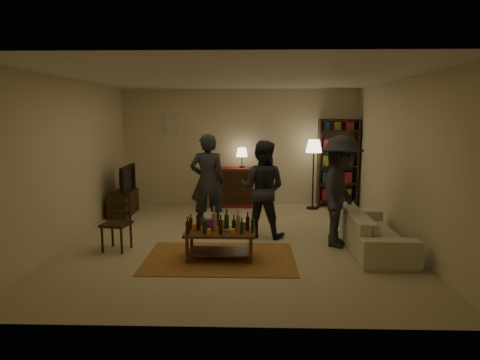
{
  "coord_description": "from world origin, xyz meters",
  "views": [
    {
      "loc": [
        0.28,
        -7.02,
        2.12
      ],
      "look_at": [
        0.08,
        0.1,
        1.02
      ],
      "focal_mm": 32.0,
      "sensor_mm": 36.0,
      "label": 1
    }
  ],
  "objects_px": {
    "bookshelf": "(338,162)",
    "dresser": "(231,186)",
    "coffee_table": "(220,233)",
    "person_right": "(262,189)",
    "dining_chair": "(118,220)",
    "floor_lamp": "(314,151)",
    "person_by_sofa": "(340,191)",
    "tv_stand": "(123,197)",
    "person_left": "(208,182)",
    "sofa": "(373,230)"
  },
  "relations": [
    {
      "from": "floor_lamp",
      "to": "person_by_sofa",
      "type": "distance_m",
      "value": 2.8
    },
    {
      "from": "person_left",
      "to": "dresser",
      "type": "bearing_deg",
      "value": -103.05
    },
    {
      "from": "tv_stand",
      "to": "person_right",
      "type": "height_order",
      "value": "person_right"
    },
    {
      "from": "floor_lamp",
      "to": "person_by_sofa",
      "type": "relative_size",
      "value": 0.87
    },
    {
      "from": "tv_stand",
      "to": "person_left",
      "type": "distance_m",
      "value": 2.24
    },
    {
      "from": "dining_chair",
      "to": "person_right",
      "type": "height_order",
      "value": "person_right"
    },
    {
      "from": "dining_chair",
      "to": "sofa",
      "type": "xyz_separation_m",
      "value": [
        4.02,
        0.14,
        -0.17
      ]
    },
    {
      "from": "tv_stand",
      "to": "person_right",
      "type": "xyz_separation_m",
      "value": [
        2.91,
        -1.52,
        0.46
      ]
    },
    {
      "from": "sofa",
      "to": "person_by_sofa",
      "type": "bearing_deg",
      "value": 73.23
    },
    {
      "from": "coffee_table",
      "to": "floor_lamp",
      "type": "bearing_deg",
      "value": 61.99
    },
    {
      "from": "person_by_sofa",
      "to": "person_left",
      "type": "bearing_deg",
      "value": 90.02
    },
    {
      "from": "coffee_table",
      "to": "tv_stand",
      "type": "height_order",
      "value": "tv_stand"
    },
    {
      "from": "floor_lamp",
      "to": "coffee_table",
      "type": "bearing_deg",
      "value": -118.01
    },
    {
      "from": "bookshelf",
      "to": "person_left",
      "type": "bearing_deg",
      "value": -143.91
    },
    {
      "from": "coffee_table",
      "to": "person_left",
      "type": "distance_m",
      "value": 1.8
    },
    {
      "from": "dining_chair",
      "to": "floor_lamp",
      "type": "distance_m",
      "value": 4.71
    },
    {
      "from": "dresser",
      "to": "floor_lamp",
      "type": "bearing_deg",
      "value": -6.11
    },
    {
      "from": "sofa",
      "to": "person_right",
      "type": "relative_size",
      "value": 1.24
    },
    {
      "from": "bookshelf",
      "to": "sofa",
      "type": "bearing_deg",
      "value": -90.82
    },
    {
      "from": "coffee_table",
      "to": "sofa",
      "type": "distance_m",
      "value": 2.45
    },
    {
      "from": "floor_lamp",
      "to": "sofa",
      "type": "xyz_separation_m",
      "value": [
        0.54,
        -2.92,
        -1.01
      ]
    },
    {
      "from": "person_left",
      "to": "floor_lamp",
      "type": "bearing_deg",
      "value": -144.29
    },
    {
      "from": "dresser",
      "to": "person_right",
      "type": "distance_m",
      "value": 2.55
    },
    {
      "from": "coffee_table",
      "to": "dresser",
      "type": "bearing_deg",
      "value": 90.13
    },
    {
      "from": "person_left",
      "to": "person_by_sofa",
      "type": "distance_m",
      "value": 2.45
    },
    {
      "from": "dresser",
      "to": "bookshelf",
      "type": "xyz_separation_m",
      "value": [
        2.44,
        0.07,
        0.56
      ]
    },
    {
      "from": "floor_lamp",
      "to": "sofa",
      "type": "height_order",
      "value": "floor_lamp"
    },
    {
      "from": "dresser",
      "to": "person_by_sofa",
      "type": "relative_size",
      "value": 0.76
    },
    {
      "from": "dresser",
      "to": "floor_lamp",
      "type": "relative_size",
      "value": 0.87
    },
    {
      "from": "tv_stand",
      "to": "dresser",
      "type": "xyz_separation_m",
      "value": [
        2.25,
        0.91,
        0.09
      ]
    },
    {
      "from": "bookshelf",
      "to": "dresser",
      "type": "bearing_deg",
      "value": -178.43
    },
    {
      "from": "coffee_table",
      "to": "dresser",
      "type": "height_order",
      "value": "dresser"
    },
    {
      "from": "dresser",
      "to": "person_left",
      "type": "relative_size",
      "value": 0.77
    },
    {
      "from": "tv_stand",
      "to": "person_right",
      "type": "bearing_deg",
      "value": -27.63
    },
    {
      "from": "coffee_table",
      "to": "sofa",
      "type": "bearing_deg",
      "value": 12.8
    },
    {
      "from": "tv_stand",
      "to": "dining_chair",
      "type": "bearing_deg",
      "value": -75.13
    },
    {
      "from": "sofa",
      "to": "dining_chair",
      "type": "bearing_deg",
      "value": 92.03
    },
    {
      "from": "person_by_sofa",
      "to": "bookshelf",
      "type": "bearing_deg",
      "value": 13.95
    },
    {
      "from": "dresser",
      "to": "floor_lamp",
      "type": "height_order",
      "value": "floor_lamp"
    },
    {
      "from": "dresser",
      "to": "bookshelf",
      "type": "distance_m",
      "value": 2.5
    },
    {
      "from": "floor_lamp",
      "to": "sofa",
      "type": "bearing_deg",
      "value": -79.42
    },
    {
      "from": "bookshelf",
      "to": "floor_lamp",
      "type": "bearing_deg",
      "value": -155.89
    },
    {
      "from": "coffee_table",
      "to": "person_left",
      "type": "xyz_separation_m",
      "value": [
        -0.35,
        1.69,
        0.5
      ]
    },
    {
      "from": "sofa",
      "to": "person_left",
      "type": "bearing_deg",
      "value": 67.15
    },
    {
      "from": "coffee_table",
      "to": "bookshelf",
      "type": "xyz_separation_m",
      "value": [
        2.43,
        3.72,
        0.65
      ]
    },
    {
      "from": "person_left",
      "to": "tv_stand",
      "type": "bearing_deg",
      "value": -31.85
    },
    {
      "from": "coffee_table",
      "to": "person_right",
      "type": "bearing_deg",
      "value": 62.1
    },
    {
      "from": "dining_chair",
      "to": "sofa",
      "type": "height_order",
      "value": "dining_chair"
    },
    {
      "from": "sofa",
      "to": "tv_stand",
      "type": "bearing_deg",
      "value": 64.66
    },
    {
      "from": "tv_stand",
      "to": "person_left",
      "type": "height_order",
      "value": "person_left"
    }
  ]
}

